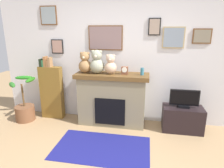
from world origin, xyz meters
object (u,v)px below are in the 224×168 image
at_px(fireplace, 112,99).
at_px(teddy_bear_cream, 110,65).
at_px(television, 184,99).
at_px(bookshelf, 52,91).
at_px(tv_stand, 182,119).
at_px(teddy_bear_brown, 85,63).
at_px(potted_plant, 25,108).
at_px(teddy_bear_grey, 97,63).
at_px(candle_jar, 142,71).
at_px(mantel_clock, 125,71).

height_order(fireplace, teddy_bear_cream, teddy_bear_cream).
bearing_deg(television, bookshelf, 177.85).
bearing_deg(tv_stand, teddy_bear_brown, 178.71).
xyz_separation_m(potted_plant, teddy_bear_grey, (1.55, 0.19, 0.98)).
distance_m(tv_stand, candle_jar, 1.18).
xyz_separation_m(teddy_bear_grey, teddy_bear_cream, (0.27, 0.00, -0.03)).
bearing_deg(teddy_bear_grey, mantel_clock, -0.12).
bearing_deg(tv_stand, candle_jar, 176.87).
bearing_deg(potted_plant, tv_stand, 2.62).
xyz_separation_m(mantel_clock, teddy_bear_cream, (-0.27, 0.00, 0.10)).
distance_m(teddy_bear_brown, teddy_bear_cream, 0.51).
bearing_deg(tv_stand, mantel_clock, 177.87).
xyz_separation_m(fireplace, television, (1.37, -0.06, 0.10)).
bearing_deg(television, candle_jar, 176.77).
height_order(bookshelf, teddy_bear_cream, teddy_bear_cream).
xyz_separation_m(candle_jar, mantel_clock, (-0.33, -0.00, 0.01)).
height_order(television, teddy_bear_grey, teddy_bear_grey).
xyz_separation_m(potted_plant, teddy_bear_cream, (1.82, 0.19, 0.95)).
distance_m(tv_stand, television, 0.40).
bearing_deg(fireplace, television, -2.61).
relative_size(potted_plant, tv_stand, 1.27).
height_order(fireplace, candle_jar, candle_jar).
distance_m(potted_plant, tv_stand, 3.22).
relative_size(fireplace, teddy_bear_cream, 3.77).
bearing_deg(teddy_bear_cream, potted_plant, -174.03).
bearing_deg(fireplace, teddy_bear_brown, -178.04).
bearing_deg(teddy_bear_cream, television, -1.81).
height_order(tv_stand, teddy_bear_cream, teddy_bear_cream).
xyz_separation_m(tv_stand, teddy_bear_cream, (-1.40, 0.04, 0.98)).
height_order(bookshelf, mantel_clock, bookshelf).
bearing_deg(fireplace, teddy_bear_cream, -145.78).
bearing_deg(bookshelf, television, -2.15).
bearing_deg(tv_stand, fireplace, 177.45).
bearing_deg(potted_plant, candle_jar, 4.50).
height_order(bookshelf, potted_plant, bookshelf).
distance_m(mantel_clock, teddy_bear_cream, 0.29).
bearing_deg(potted_plant, teddy_bear_grey, 6.99).
xyz_separation_m(candle_jar, teddy_bear_grey, (-0.87, -0.00, 0.14)).
distance_m(candle_jar, teddy_bear_cream, 0.61).
height_order(potted_plant, television, potted_plant).
xyz_separation_m(bookshelf, teddy_bear_brown, (0.79, -0.06, 0.63)).
bearing_deg(television, teddy_bear_grey, 178.48).
xyz_separation_m(bookshelf, mantel_clock, (1.58, -0.06, 0.52)).
height_order(potted_plant, teddy_bear_grey, teddy_bear_grey).
height_order(candle_jar, teddy_bear_brown, teddy_bear_brown).
bearing_deg(teddy_bear_cream, teddy_bear_brown, -179.99).
xyz_separation_m(fireplace, mantel_clock, (0.25, -0.02, 0.59)).
relative_size(television, candle_jar, 3.83).
height_order(television, teddy_bear_cream, teddy_bear_cream).
height_order(fireplace, television, fireplace).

